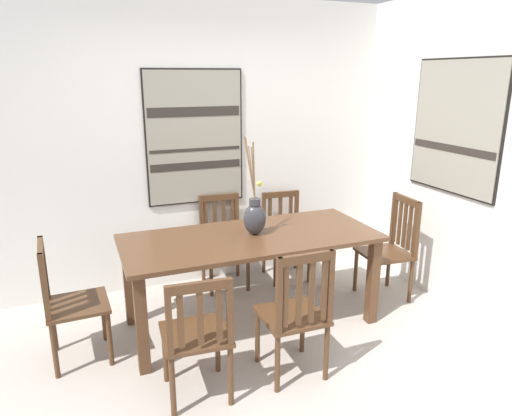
{
  "coord_description": "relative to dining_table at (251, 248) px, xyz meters",
  "views": [
    {
      "loc": [
        -1.23,
        -2.48,
        2.01
      ],
      "look_at": [
        0.06,
        0.77,
        1.0
      ],
      "focal_mm": 32.56,
      "sensor_mm": 36.0,
      "label": 1
    }
  ],
  "objects": [
    {
      "name": "chair_0",
      "position": [
        0.02,
        0.81,
        -0.2
      ],
      "size": [
        0.44,
        0.44,
        0.89
      ],
      "color": "#4C301C",
      "rests_on": "ground_plane"
    },
    {
      "name": "dining_table",
      "position": [
        0.0,
        0.0,
        0.0
      ],
      "size": [
        2.04,
        0.88,
        0.77
      ],
      "color": "#51331E",
      "rests_on": "ground_plane"
    },
    {
      "name": "painting_on_side_wall",
      "position": [
        1.77,
        -0.23,
        0.92
      ],
      "size": [
        0.05,
        0.97,
        1.12
      ],
      "color": "black"
    },
    {
      "name": "wall_back",
      "position": [
        -0.03,
        1.07,
        0.69
      ],
      "size": [
        6.4,
        0.12,
        2.7
      ],
      "primitive_type": "cube",
      "color": "silver",
      "rests_on": "ground_plane"
    },
    {
      "name": "centerpiece_vase",
      "position": [
        0.04,
        0.03,
        0.25
      ],
      "size": [
        0.18,
        0.22,
        0.78
      ],
      "color": "#333338",
      "rests_on": "dining_table"
    },
    {
      "name": "chair_4",
      "position": [
        -0.65,
        -0.76,
        -0.21
      ],
      "size": [
        0.45,
        0.45,
        0.87
      ],
      "color": "#4C301C",
      "rests_on": "ground_plane"
    },
    {
      "name": "chair_2",
      "position": [
        0.02,
        -0.78,
        -0.18
      ],
      "size": [
        0.43,
        0.43,
        0.95
      ],
      "color": "#4C301C",
      "rests_on": "ground_plane"
    },
    {
      "name": "chair_1",
      "position": [
        0.66,
        0.77,
        -0.21
      ],
      "size": [
        0.45,
        0.45,
        0.86
      ],
      "color": "#4C301C",
      "rests_on": "ground_plane"
    },
    {
      "name": "chair_5",
      "position": [
        1.38,
        -0.01,
        -0.18
      ],
      "size": [
        0.45,
        0.45,
        0.95
      ],
      "color": "#4C301C",
      "rests_on": "ground_plane"
    },
    {
      "name": "ground_plane",
      "position": [
        -0.03,
        -0.79,
        -0.68
      ],
      "size": [
        6.4,
        6.4,
        0.03
      ],
      "primitive_type": "cube",
      "color": "#B2A89E"
    },
    {
      "name": "chair_3",
      "position": [
        -1.4,
        -0.02,
        -0.19
      ],
      "size": [
        0.44,
        0.44,
        0.92
      ],
      "color": "#4C301C",
      "rests_on": "ground_plane"
    },
    {
      "name": "painting_on_back_wall",
      "position": [
        -0.18,
        1.0,
        0.77
      ],
      "size": [
        0.93,
        0.05,
        1.26
      ],
      "color": "black"
    }
  ]
}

